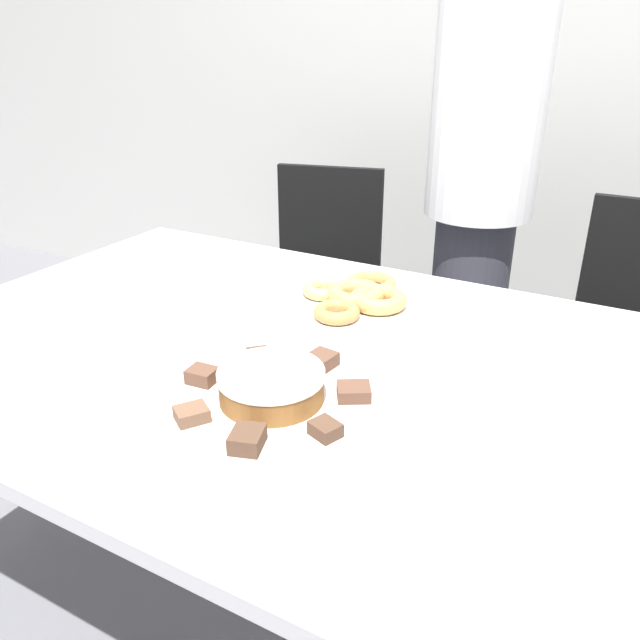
{
  "coord_description": "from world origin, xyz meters",
  "views": [
    {
      "loc": [
        0.56,
        -0.94,
        1.3
      ],
      "look_at": [
        0.02,
        0.04,
        0.79
      ],
      "focal_mm": 35.0,
      "sensor_mm": 36.0,
      "label": 1
    }
  ],
  "objects_px": {
    "office_chair_right": "(630,364)",
    "office_chair_left": "(320,299)",
    "plate_donuts": "(355,303)",
    "plate_cake": "(272,401)",
    "frosted_cake": "(271,385)",
    "person_standing": "(479,197)"
  },
  "relations": [
    {
      "from": "plate_cake",
      "to": "frosted_cake",
      "type": "relative_size",
      "value": 2.08
    },
    {
      "from": "office_chair_right",
      "to": "frosted_cake",
      "type": "distance_m",
      "value": 1.3
    },
    {
      "from": "plate_donuts",
      "to": "office_chair_left",
      "type": "bearing_deg",
      "value": 124.49
    },
    {
      "from": "plate_cake",
      "to": "frosted_cake",
      "type": "bearing_deg",
      "value": 116.57
    },
    {
      "from": "office_chair_right",
      "to": "plate_donuts",
      "type": "xyz_separation_m",
      "value": [
        -0.6,
        -0.68,
        0.33
      ]
    },
    {
      "from": "person_standing",
      "to": "plate_donuts",
      "type": "bearing_deg",
      "value": -95.59
    },
    {
      "from": "office_chair_left",
      "to": "office_chair_right",
      "type": "height_order",
      "value": "same"
    },
    {
      "from": "office_chair_left",
      "to": "plate_cake",
      "type": "xyz_separation_m",
      "value": [
        0.53,
        -1.13,
        0.33
      ]
    },
    {
      "from": "office_chair_right",
      "to": "plate_donuts",
      "type": "relative_size",
      "value": 2.41
    },
    {
      "from": "plate_cake",
      "to": "frosted_cake",
      "type": "height_order",
      "value": "frosted_cake"
    },
    {
      "from": "plate_donuts",
      "to": "plate_cake",
      "type": "bearing_deg",
      "value": -82.37
    },
    {
      "from": "person_standing",
      "to": "office_chair_right",
      "type": "xyz_separation_m",
      "value": [
        0.52,
        -0.06,
        -0.43
      ]
    },
    {
      "from": "person_standing",
      "to": "plate_donuts",
      "type": "xyz_separation_m",
      "value": [
        -0.07,
        -0.74,
        -0.1
      ]
    },
    {
      "from": "plate_donuts",
      "to": "frosted_cake",
      "type": "xyz_separation_m",
      "value": [
        0.06,
        -0.45,
        0.03
      ]
    },
    {
      "from": "office_chair_left",
      "to": "plate_cake",
      "type": "bearing_deg",
      "value": -78.77
    },
    {
      "from": "office_chair_right",
      "to": "office_chair_left",
      "type": "bearing_deg",
      "value": -178.96
    },
    {
      "from": "plate_donuts",
      "to": "frosted_cake",
      "type": "height_order",
      "value": "frosted_cake"
    },
    {
      "from": "person_standing",
      "to": "office_chair_left",
      "type": "relative_size",
      "value": 1.84
    },
    {
      "from": "office_chair_right",
      "to": "plate_cake",
      "type": "height_order",
      "value": "office_chair_right"
    },
    {
      "from": "office_chair_left",
      "to": "plate_cake",
      "type": "relative_size",
      "value": 2.29
    },
    {
      "from": "frosted_cake",
      "to": "person_standing",
      "type": "bearing_deg",
      "value": 89.43
    },
    {
      "from": "person_standing",
      "to": "frosted_cake",
      "type": "bearing_deg",
      "value": -90.57
    }
  ]
}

